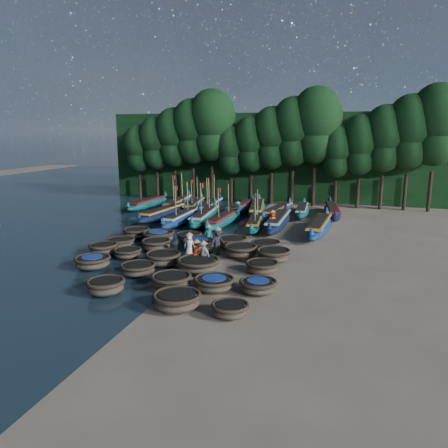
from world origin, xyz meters
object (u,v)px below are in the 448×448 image
(coracle_9, at_px, (258,286))
(long_boat_13, at_px, (241,208))
(fisherman_0, at_px, (189,244))
(long_boat_17, at_px, (332,211))
(coracle_20, at_px, (136,233))
(long_boat_15, at_px, (277,212))
(coracle_23, at_px, (232,242))
(long_boat_10, at_px, (178,203))
(coracle_5, at_px, (93,262))
(coracle_2, at_px, (106,286))
(fisherman_6, at_px, (272,221))
(long_boat_8, at_px, (319,226))
(long_boat_11, at_px, (194,205))
(coracle_11, at_px, (128,253))
(coracle_16, at_px, (156,245))
(long_boat_16, at_px, (302,210))
(coracle_4, at_px, (230,309))
(long_boat_12, at_px, (210,206))
(fisherman_1, at_px, (209,235))
(coracle_10, at_px, (103,249))
(fisherman_3, at_px, (218,241))
(long_boat_14, at_px, (257,209))
(long_boat_7, at_px, (278,221))
(coracle_17, at_px, (199,244))
(long_boat_4, at_px, (205,216))
(coracle_15, at_px, (121,242))
(long_boat_9, at_px, (148,203))
(coracle_12, at_px, (163,258))
(coracle_22, at_px, (189,237))
(coracle_18, at_px, (241,250))
(long_boat_5, at_px, (223,219))
(long_boat_2, at_px, (163,213))
(coracle_13, at_px, (198,265))
(coracle_6, at_px, (138,269))
(fisherman_5, at_px, (238,211))
(coracle_21, at_px, (159,236))
(coracle_8, at_px, (214,283))
(coracle_14, at_px, (262,267))
(long_boat_3, at_px, (182,218))
(coracle_3, at_px, (177,300))
(long_boat_6, at_px, (255,223))
(fisherman_2, at_px, (197,253))

(coracle_9, xyz_separation_m, long_boat_13, (-6.28, 20.95, 0.13))
(fisherman_0, bearing_deg, long_boat_17, -124.27)
(coracle_20, distance_m, long_boat_15, 14.27)
(coracle_23, height_order, long_boat_10, long_boat_10)
(coracle_5, distance_m, long_boat_13, 20.24)
(coracle_2, height_order, fisherman_6, fisherman_6)
(long_boat_8, height_order, long_boat_11, long_boat_11)
(coracle_11, distance_m, coracle_16, 2.36)
(fisherman_0, bearing_deg, long_boat_16, -116.00)
(coracle_4, relative_size, long_boat_12, 0.24)
(long_boat_13, relative_size, fisherman_1, 4.47)
(coracle_10, relative_size, fisherman_3, 1.05)
(coracle_20, height_order, long_boat_15, long_boat_15)
(long_boat_14, bearing_deg, long_boat_7, -70.14)
(coracle_17, distance_m, long_boat_4, 9.09)
(coracle_15, relative_size, coracle_17, 0.85)
(fisherman_3, bearing_deg, long_boat_9, 76.40)
(coracle_12, xyz_separation_m, long_boat_17, (9.07, 18.57, 0.10))
(coracle_22, bearing_deg, fisherman_0, -68.41)
(coracle_18, bearing_deg, long_boat_5, 113.45)
(long_boat_2, bearing_deg, coracle_22, -47.17)
(coracle_5, xyz_separation_m, long_boat_4, (2.13, 14.25, 0.16))
(coracle_13, xyz_separation_m, coracle_18, (1.61, 3.62, 0.01))
(long_boat_11, bearing_deg, coracle_6, -86.12)
(coracle_5, xyz_separation_m, fisherman_5, (4.69, 16.05, 0.45))
(long_boat_2, relative_size, fisherman_0, 4.89)
(coracle_21, bearing_deg, coracle_16, -69.09)
(coracle_8, xyz_separation_m, coracle_10, (-8.99, 4.08, 0.05))
(coracle_23, height_order, fisherman_5, fisherman_5)
(long_boat_13, xyz_separation_m, fisherman_3, (2.26, -14.90, 0.40))
(coracle_9, distance_m, long_boat_9, 26.38)
(coracle_20, distance_m, long_boat_11, 12.33)
(coracle_23, xyz_separation_m, long_boat_5, (-2.68, 6.84, 0.11))
(coracle_14, bearing_deg, long_boat_16, 89.43)
(long_boat_4, height_order, long_boat_11, long_boat_4)
(long_boat_3, bearing_deg, coracle_6, -78.13)
(coracle_3, distance_m, long_boat_6, 17.51)
(coracle_5, distance_m, coracle_23, 9.54)
(long_boat_7, height_order, long_boat_9, long_boat_7)
(coracle_2, relative_size, long_boat_12, 0.23)
(coracle_17, relative_size, long_boat_4, 0.31)
(coracle_3, height_order, coracle_14, coracle_3)
(coracle_12, distance_m, coracle_13, 2.57)
(coracle_15, bearing_deg, fisherman_2, -21.39)
(coracle_6, relative_size, fisherman_3, 1.05)
(long_boat_11, relative_size, fisherman_5, 4.11)
(coracle_2, xyz_separation_m, long_boat_14, (2.86, 22.46, 0.17))
(coracle_22, distance_m, long_boat_10, 13.82)
(long_boat_2, xyz_separation_m, fisherman_6, (10.64, -2.36, 0.35))
(coracle_11, xyz_separation_m, long_boat_10, (-3.82, 17.59, 0.21))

